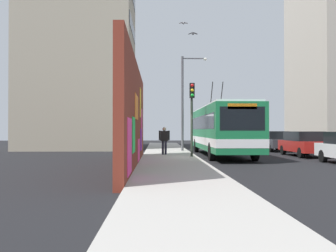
{
  "coord_description": "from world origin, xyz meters",
  "views": [
    {
      "loc": [
        -20.84,
        2.33,
        1.65
      ],
      "look_at": [
        -0.89,
        1.75,
        1.88
      ],
      "focal_mm": 39.95,
      "sensor_mm": 36.0,
      "label": 1
    }
  ],
  "objects": [
    {
      "name": "graffiti_wall",
      "position": [
        -4.29,
        3.35,
        2.28
      ],
      "size": [
        13.43,
        0.32,
        4.57
      ],
      "color": "maroon",
      "rests_on": "ground_plane"
    },
    {
      "name": "city_bus",
      "position": [
        3.22,
        -1.8,
        1.78
      ],
      "size": [
        12.28,
        2.64,
        4.97
      ],
      "color": "#19723F",
      "rests_on": "ground_plane"
    },
    {
      "name": "traffic_light",
      "position": [
        0.33,
        0.35,
        2.98
      ],
      "size": [
        0.49,
        0.28,
        4.21
      ],
      "color": "#2D382D",
      "rests_on": "sidewalk_slab"
    },
    {
      "name": "parked_car_red",
      "position": [
        2.61,
        -7.0,
        0.84
      ],
      "size": [
        4.71,
        1.85,
        1.58
      ],
      "color": "#B21E19",
      "rests_on": "ground_plane"
    },
    {
      "name": "street_lamp",
      "position": [
        6.84,
        0.24,
        4.17
      ],
      "size": [
        0.44,
        1.95,
        7.01
      ],
      "color": "#4C4C51",
      "rests_on": "sidewalk_slab"
    },
    {
      "name": "sidewalk_slab",
      "position": [
        0.0,
        1.6,
        0.07
      ],
      "size": [
        48.0,
        3.2,
        0.15
      ],
      "primitive_type": "cube",
      "color": "#ADA8A0",
      "rests_on": "ground_plane"
    },
    {
      "name": "parked_car_dark_gray",
      "position": [
        8.63,
        -7.0,
        0.83
      ],
      "size": [
        4.65,
        1.74,
        1.58
      ],
      "color": "#38383D",
      "rests_on": "ground_plane"
    },
    {
      "name": "pedestrian_midblock",
      "position": [
        2.29,
        1.89,
        1.15
      ],
      "size": [
        0.23,
        0.68,
        1.7
      ],
      "color": "#1E1E2D",
      "rests_on": "sidewalk_slab"
    },
    {
      "name": "building_far_left",
      "position": [
        12.74,
        9.2,
        8.18
      ],
      "size": [
        8.87,
        9.31,
        16.36
      ],
      "color": "#9E937F",
      "rests_on": "ground_plane"
    },
    {
      "name": "flying_pigeons",
      "position": [
        -1.23,
        -0.09,
        8.55
      ],
      "size": [
        8.06,
        5.22,
        1.46
      ],
      "color": "#47474C"
    },
    {
      "name": "ground_plane",
      "position": [
        0.0,
        0.0,
        0.0
      ],
      "size": [
        80.0,
        80.0,
        0.0
      ],
      "primitive_type": "plane",
      "color": "black"
    }
  ]
}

